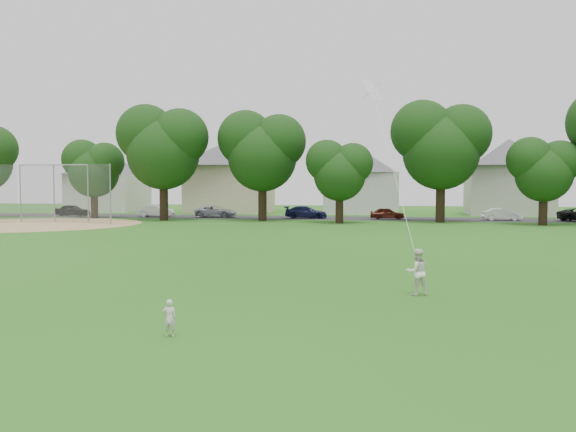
% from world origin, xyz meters
% --- Properties ---
extents(ground, '(160.00, 160.00, 0.00)m').
position_xyz_m(ground, '(0.00, 0.00, 0.00)').
color(ground, '#235814').
rests_on(ground, ground).
extents(street, '(90.00, 7.00, 0.01)m').
position_xyz_m(street, '(0.00, 42.00, 0.01)').
color(street, '#2D2D30').
rests_on(street, ground).
extents(dirt_infield, '(18.00, 18.00, 0.02)m').
position_xyz_m(dirt_infield, '(-26.00, 28.00, 0.01)').
color(dirt_infield, '#9E7F51').
rests_on(dirt_infield, ground).
extents(toddler, '(0.31, 0.22, 0.79)m').
position_xyz_m(toddler, '(-0.87, -2.74, 0.40)').
color(toddler, silver).
rests_on(toddler, ground).
extents(older_boy, '(0.79, 0.70, 1.34)m').
position_xyz_m(older_boy, '(4.37, 2.86, 0.67)').
color(older_boy, white).
rests_on(older_boy, ground).
extents(kite, '(1.22, 2.94, 7.69)m').
position_xyz_m(kite, '(3.61, 5.28, 3.85)').
color(kite, white).
rests_on(kite, ground).
extents(baseball_backstop, '(11.39, 3.34, 5.02)m').
position_xyz_m(baseball_backstop, '(-25.31, 29.85, 2.51)').
color(baseball_backstop, gray).
rests_on(baseball_backstop, ground).
extents(tree_row, '(84.83, 9.26, 11.41)m').
position_xyz_m(tree_row, '(2.56, 35.87, 6.70)').
color(tree_row, black).
rests_on(tree_row, ground).
extents(parked_cars, '(64.12, 2.10, 1.22)m').
position_xyz_m(parked_cars, '(0.94, 41.00, 0.61)').
color(parked_cars, black).
rests_on(parked_cars, ground).
extents(house_row, '(75.97, 14.02, 10.29)m').
position_xyz_m(house_row, '(-0.85, 52.00, 4.77)').
color(house_row, silver).
rests_on(house_row, ground).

